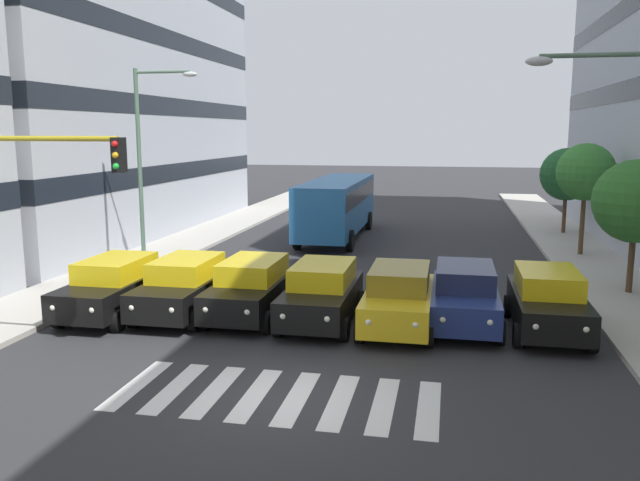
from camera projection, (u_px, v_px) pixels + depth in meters
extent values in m
plane|color=#2D2D30|center=(276.00, 396.00, 13.45)|extent=(180.00, 180.00, 0.00)
cube|color=black|center=(87.00, 171.00, 34.87)|extent=(10.47, 23.97, 0.90)
cube|color=black|center=(83.00, 108.00, 34.31)|extent=(10.47, 23.97, 0.90)
cube|color=black|center=(79.00, 43.00, 33.74)|extent=(10.47, 23.97, 0.90)
cube|color=silver|center=(429.00, 408.00, 12.83)|extent=(0.45, 2.80, 0.01)
cube|color=silver|center=(384.00, 405.00, 13.01)|extent=(0.45, 2.80, 0.01)
cube|color=silver|center=(340.00, 401.00, 13.18)|extent=(0.45, 2.80, 0.01)
cube|color=silver|center=(297.00, 397.00, 13.36)|extent=(0.45, 2.80, 0.01)
cube|color=silver|center=(255.00, 394.00, 13.54)|extent=(0.45, 2.80, 0.01)
cube|color=silver|center=(215.00, 391.00, 13.71)|extent=(0.45, 2.80, 0.01)
cube|color=silver|center=(175.00, 387.00, 13.89)|extent=(0.45, 2.80, 0.01)
cube|color=silver|center=(137.00, 384.00, 14.06)|extent=(0.45, 2.80, 0.01)
cube|color=black|center=(548.00, 307.00, 17.55)|extent=(1.80, 4.40, 0.80)
cube|color=yellow|center=(548.00, 281.00, 17.63)|extent=(1.58, 2.46, 0.60)
cylinder|color=black|center=(593.00, 340.00, 16.04)|extent=(0.22, 0.64, 0.64)
cylinder|color=black|center=(518.00, 336.00, 16.39)|extent=(0.22, 0.64, 0.64)
cylinder|color=black|center=(572.00, 309.00, 18.85)|extent=(0.22, 0.64, 0.64)
cylinder|color=black|center=(508.00, 306.00, 19.20)|extent=(0.22, 0.64, 0.64)
sphere|color=white|center=(586.00, 329.00, 15.35)|extent=(0.18, 0.18, 0.18)
sphere|color=white|center=(536.00, 326.00, 15.58)|extent=(0.18, 0.18, 0.18)
cube|color=navy|center=(464.00, 302.00, 18.13)|extent=(1.80, 4.40, 0.80)
cube|color=#1D2547|center=(465.00, 276.00, 18.20)|extent=(1.58, 2.46, 0.60)
cylinder|color=black|center=(500.00, 333.00, 16.61)|extent=(0.22, 0.64, 0.64)
cylinder|color=black|center=(430.00, 329.00, 16.97)|extent=(0.22, 0.64, 0.64)
cylinder|color=black|center=(493.00, 304.00, 19.42)|extent=(0.22, 0.64, 0.64)
cylinder|color=black|center=(433.00, 301.00, 19.77)|extent=(0.22, 0.64, 0.64)
sphere|color=white|center=(490.00, 322.00, 15.92)|extent=(0.18, 0.18, 0.18)
sphere|color=white|center=(443.00, 319.00, 16.15)|extent=(0.18, 0.18, 0.18)
cube|color=gold|center=(399.00, 304.00, 17.92)|extent=(1.80, 4.40, 0.80)
cube|color=olive|center=(400.00, 278.00, 18.00)|extent=(1.58, 2.46, 0.60)
cylinder|color=black|center=(429.00, 335.00, 16.41)|extent=(0.22, 0.64, 0.64)
cylinder|color=black|center=(359.00, 331.00, 16.76)|extent=(0.22, 0.64, 0.64)
cylinder|color=black|center=(433.00, 306.00, 19.22)|extent=(0.22, 0.64, 0.64)
cylinder|color=black|center=(373.00, 302.00, 19.57)|extent=(0.22, 0.64, 0.64)
sphere|color=white|center=(415.00, 324.00, 15.72)|extent=(0.18, 0.18, 0.18)
sphere|color=white|center=(369.00, 322.00, 15.94)|extent=(0.18, 0.18, 0.18)
cube|color=black|center=(322.00, 299.00, 18.42)|extent=(1.80, 4.40, 0.80)
cube|color=yellow|center=(323.00, 274.00, 18.50)|extent=(1.58, 2.46, 0.60)
cylinder|color=black|center=(344.00, 329.00, 16.91)|extent=(0.22, 0.64, 0.64)
cylinder|color=black|center=(278.00, 325.00, 17.26)|extent=(0.22, 0.64, 0.64)
cylinder|color=black|center=(360.00, 301.00, 19.71)|extent=(0.22, 0.64, 0.64)
cylinder|color=black|center=(302.00, 298.00, 20.07)|extent=(0.22, 0.64, 0.64)
sphere|color=white|center=(327.00, 319.00, 16.22)|extent=(0.18, 0.18, 0.18)
sphere|color=white|center=(283.00, 316.00, 16.44)|extent=(0.18, 0.18, 0.18)
cube|color=black|center=(251.00, 294.00, 19.03)|extent=(1.80, 4.40, 0.80)
cube|color=yellow|center=(253.00, 269.00, 19.10)|extent=(1.58, 2.46, 0.60)
cylinder|color=black|center=(267.00, 323.00, 17.51)|extent=(0.22, 0.64, 0.64)
cylinder|color=black|center=(205.00, 319.00, 17.87)|extent=(0.22, 0.64, 0.64)
cylinder|color=black|center=(293.00, 296.00, 20.32)|extent=(0.22, 0.64, 0.64)
cylinder|color=black|center=(238.00, 293.00, 20.67)|extent=(0.22, 0.64, 0.64)
sphere|color=white|center=(248.00, 312.00, 16.82)|extent=(0.18, 0.18, 0.18)
sphere|color=white|center=(206.00, 309.00, 17.05)|extent=(0.18, 0.18, 0.18)
cube|color=black|center=(185.00, 292.00, 19.22)|extent=(1.80, 4.40, 0.80)
cube|color=yellow|center=(186.00, 268.00, 19.30)|extent=(1.58, 2.46, 0.60)
cylinder|color=black|center=(195.00, 320.00, 17.71)|extent=(0.22, 0.64, 0.64)
cylinder|color=black|center=(134.00, 317.00, 18.06)|extent=(0.22, 0.64, 0.64)
cylinder|color=black|center=(230.00, 295.00, 20.52)|extent=(0.22, 0.64, 0.64)
cylinder|color=black|center=(177.00, 292.00, 20.87)|extent=(0.22, 0.64, 0.64)
sphere|color=white|center=(172.00, 310.00, 17.02)|extent=(0.18, 0.18, 0.18)
sphere|color=white|center=(132.00, 307.00, 17.24)|extent=(0.18, 0.18, 0.18)
cube|color=black|center=(114.00, 292.00, 19.21)|extent=(1.80, 4.40, 0.80)
cube|color=yellow|center=(116.00, 268.00, 19.29)|extent=(1.58, 2.46, 0.60)
cylinder|color=black|center=(118.00, 320.00, 17.70)|extent=(0.22, 0.64, 0.64)
cylinder|color=black|center=(59.00, 317.00, 18.05)|extent=(0.22, 0.64, 0.64)
cylinder|color=black|center=(164.00, 295.00, 20.51)|extent=(0.22, 0.64, 0.64)
cylinder|color=black|center=(112.00, 292.00, 20.86)|extent=(0.22, 0.64, 0.64)
sphere|color=white|center=(92.00, 310.00, 17.01)|extent=(0.18, 0.18, 0.18)
sphere|color=white|center=(53.00, 307.00, 17.23)|extent=(0.18, 0.18, 0.18)
cube|color=#286BAD|center=(337.00, 204.00, 33.14)|extent=(2.50, 10.50, 2.50)
cube|color=black|center=(337.00, 193.00, 33.05)|extent=(2.52, 9.87, 0.80)
cylinder|color=black|center=(350.00, 241.00, 29.56)|extent=(0.28, 1.00, 1.00)
cylinder|color=black|center=(297.00, 239.00, 30.05)|extent=(0.28, 1.00, 1.00)
cylinder|color=black|center=(369.00, 221.00, 36.15)|extent=(0.28, 1.00, 1.00)
cylinder|color=black|center=(325.00, 219.00, 36.64)|extent=(0.28, 1.00, 1.00)
cylinder|color=#AD991E|center=(45.00, 139.00, 14.31)|extent=(3.54, 0.12, 0.12)
cube|color=black|center=(119.00, 155.00, 14.03)|extent=(0.24, 0.28, 0.76)
sphere|color=red|center=(115.00, 144.00, 13.84)|extent=(0.14, 0.14, 0.14)
sphere|color=orange|center=(115.00, 155.00, 13.88)|extent=(0.14, 0.14, 0.14)
sphere|color=green|center=(116.00, 166.00, 13.92)|extent=(0.14, 0.14, 0.14)
cylinder|color=#4C6B56|center=(618.00, 55.00, 13.10)|extent=(3.07, 0.10, 0.10)
ellipsoid|color=#B7BCC1|center=(539.00, 61.00, 13.42)|extent=(0.56, 0.28, 0.20)
cylinder|color=#4C6B56|center=(140.00, 171.00, 24.59)|extent=(0.16, 0.16, 7.62)
cylinder|color=#4C6B56|center=(162.00, 72.00, 23.76)|extent=(2.16, 0.10, 0.10)
ellipsoid|color=#B7BCC1|center=(190.00, 74.00, 23.57)|extent=(0.56, 0.28, 0.20)
cylinder|color=#513823|center=(631.00, 259.00, 21.34)|extent=(0.20, 0.20, 2.23)
sphere|color=#2D6B28|center=(636.00, 201.00, 21.01)|extent=(2.74, 2.74, 2.74)
cylinder|color=#513823|center=(582.00, 222.00, 27.93)|extent=(0.20, 0.20, 2.84)
sphere|color=#387F33|center=(586.00, 172.00, 27.57)|extent=(2.46, 2.46, 2.46)
cylinder|color=#513823|center=(564.00, 211.00, 33.96)|extent=(0.20, 0.20, 2.26)
sphere|color=#235B2D|center=(567.00, 174.00, 33.63)|extent=(2.75, 2.75, 2.75)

